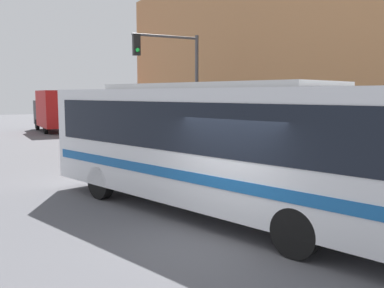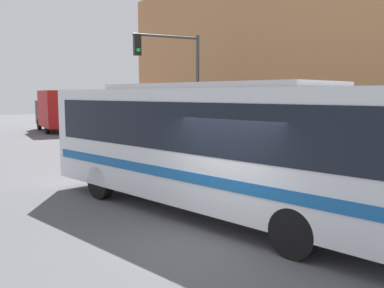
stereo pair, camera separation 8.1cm
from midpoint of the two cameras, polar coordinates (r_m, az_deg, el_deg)
name	(u,v)px [view 1 (the left image)]	position (r m, az deg, el deg)	size (l,w,h in m)	color
ground_plane	(225,242)	(8.94, 4.19, -12.93)	(120.00, 120.00, 0.00)	#515156
sidewalk	(139,137)	(29.18, -7.12, 0.88)	(2.74, 70.00, 0.14)	#A8A399
building_facade	(261,60)	(24.53, 9.14, 11.01)	(6.00, 22.79, 9.76)	#B27A4C
city_bus	(214,140)	(10.52, 2.67, 0.54)	(5.54, 11.13, 3.26)	silver
delivery_truck	(54,110)	(35.77, -17.93, 4.39)	(2.33, 6.78, 3.26)	#B21919
fire_hydrant	(258,161)	(16.23, 8.65, -2.22)	(0.28, 0.38, 0.74)	gold
traffic_light_pole	(176,73)	(19.90, -2.26, 9.43)	(3.28, 0.35, 5.58)	#47474C
parking_meter	(223,142)	(18.18, 4.02, 0.23)	(0.14, 0.14, 1.20)	#47474C
pedestrian_near_corner	(259,143)	(17.51, 8.74, 0.19)	(0.34, 0.34, 1.76)	#47382D
pedestrian_mid_block	(198,135)	(21.66, 0.74, 1.27)	(0.34, 0.34, 1.61)	#23283D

